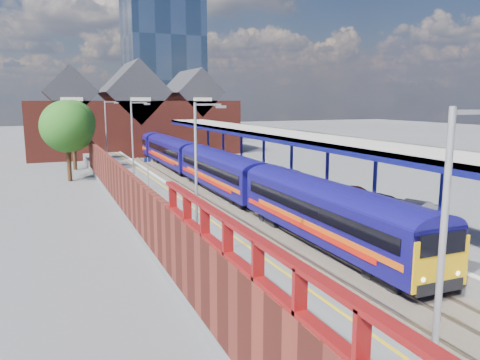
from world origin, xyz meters
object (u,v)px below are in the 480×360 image
object	(u,v)px
platform_sign	(148,167)
parked_car_dark	(385,203)
lamp_post_d	(107,129)
train	(194,159)
parked_car_red	(357,196)
parked_car_silver	(418,210)
lamp_post_c	(134,142)
parked_car_blue	(281,173)
lamp_post_b	(199,171)
lamp_post_a	(446,281)

from	to	relation	value
platform_sign	parked_car_dark	distance (m)	18.90
lamp_post_d	train	bearing A→B (deg)	-36.11
parked_car_red	parked_car_silver	distance (m)	4.64
lamp_post_c	parked_car_dark	bearing A→B (deg)	-42.48
parked_car_blue	parked_car_silver	bearing A→B (deg)	-174.34
parked_car_dark	parked_car_blue	bearing A→B (deg)	-9.26
platform_sign	parked_car_blue	bearing A→B (deg)	-3.18
lamp_post_b	platform_sign	bearing A→B (deg)	85.67
train	lamp_post_a	size ratio (longest dim) A/B	9.42
platform_sign	lamp_post_b	bearing A→B (deg)	-94.33
train	lamp_post_a	bearing A→B (deg)	-101.04
lamp_post_a	lamp_post_c	distance (m)	30.00
parked_car_silver	parked_car_blue	distance (m)	16.27
lamp_post_b	lamp_post_c	distance (m)	16.00
platform_sign	parked_car_blue	distance (m)	11.95
lamp_post_b	parked_car_dark	xyz separation A→B (m)	(13.54, 3.60, -3.41)
lamp_post_c	lamp_post_b	bearing A→B (deg)	-90.00
parked_car_silver	train	bearing A→B (deg)	-7.55
platform_sign	parked_car_dark	world-z (taller)	platform_sign
lamp_post_b	parked_car_dark	size ratio (longest dim) A/B	1.75
lamp_post_b	platform_sign	xyz separation A→B (m)	(1.36, 18.00, -2.30)
lamp_post_a	platform_sign	distance (m)	32.11
lamp_post_d	parked_car_silver	xyz separation A→B (m)	(13.87, -30.92, -3.34)
train	platform_sign	xyz separation A→B (m)	(-6.49, -8.27, 0.57)
parked_car_dark	parked_car_blue	world-z (taller)	parked_car_blue
lamp_post_a	parked_car_red	size ratio (longest dim) A/B	1.59
train	platform_sign	world-z (taller)	platform_sign
lamp_post_a	parked_car_blue	xyz separation A→B (m)	(13.25, 31.34, -3.39)
lamp_post_a	lamp_post_b	size ratio (longest dim) A/B	1.00
lamp_post_d	parked_car_silver	distance (m)	34.05
lamp_post_a	parked_car_red	distance (m)	23.65
lamp_post_a	lamp_post_c	xyz separation A→B (m)	(0.00, 30.00, 0.00)
parked_car_silver	parked_car_blue	bearing A→B (deg)	-18.80
parked_car_red	parked_car_blue	world-z (taller)	parked_car_red
lamp_post_b	parked_car_silver	xyz separation A→B (m)	(13.87, 1.08, -3.34)
lamp_post_c	parked_car_dark	distance (m)	18.68
lamp_post_c	platform_sign	distance (m)	3.34
lamp_post_a	parked_car_red	xyz separation A→B (m)	(12.83, 19.60, -3.24)
lamp_post_d	parked_car_blue	bearing A→B (deg)	-47.90
parked_car_silver	lamp_post_c	bearing A→B (deg)	21.93
lamp_post_d	parked_car_dark	bearing A→B (deg)	-64.51
parked_car_red	parked_car_dark	distance (m)	2.13
lamp_post_c	parked_car_blue	distance (m)	13.74
lamp_post_a	parked_car_blue	distance (m)	34.19
lamp_post_a	lamp_post_d	world-z (taller)	same
lamp_post_d	parked_car_blue	size ratio (longest dim) A/B	1.60
parked_car_dark	parked_car_blue	size ratio (longest dim) A/B	0.92
lamp_post_a	parked_car_red	world-z (taller)	lamp_post_a
lamp_post_a	lamp_post_c	world-z (taller)	same
train	lamp_post_c	size ratio (longest dim) A/B	9.42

